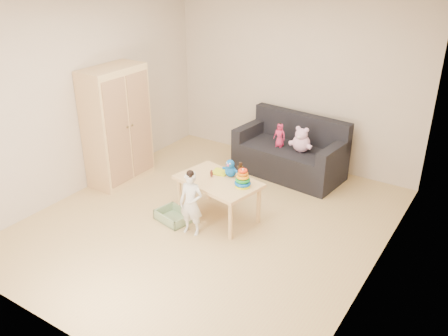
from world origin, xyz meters
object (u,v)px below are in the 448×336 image
Objects in this scene: play_table at (218,199)px; toddler at (191,204)px; wardrobe at (117,126)px; sofa at (289,161)px.

toddler reaches higher than play_table.
wardrobe is 2.13× the size of toddler.
toddler reaches higher than sofa.
play_table is (-0.19, -1.61, 0.04)m from sofa.
play_table is at bearing -90.73° from sofa.
wardrobe is 1.65× the size of play_table.
sofa is 1.56× the size of play_table.
wardrobe is at bearing -137.49° from sofa.
sofa is 2.10m from toddler.
wardrobe is 1.89m from play_table.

